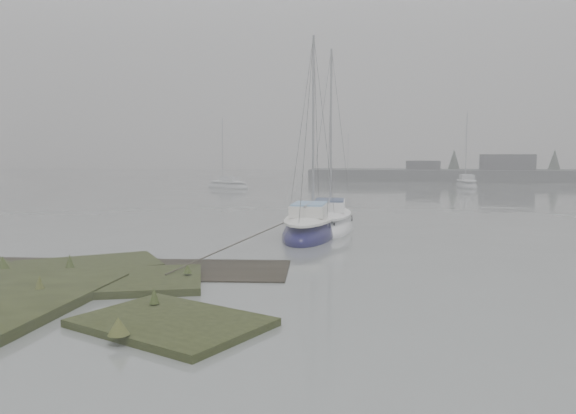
{
  "coord_description": "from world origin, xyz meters",
  "views": [
    {
      "loc": [
        4.44,
        -10.71,
        3.37
      ],
      "look_at": [
        1.85,
        5.54,
        1.8
      ],
      "focal_mm": 35.0,
      "sensor_mm": 36.0,
      "label": 1
    }
  ],
  "objects": [
    {
      "name": "sailboat_far_c",
      "position": [
        1.21,
        59.6,
        0.2
      ],
      "size": [
        4.35,
        4.03,
        6.31
      ],
      "rotation": [
        0.0,
        0.0,
        0.86
      ],
      "color": "#B7BDC1",
      "rests_on": "ground"
    },
    {
      "name": "sailboat_far_a",
      "position": [
        -10.04,
        42.61,
        0.23
      ],
      "size": [
        5.4,
        4.08,
        7.39
      ],
      "rotation": [
        0.0,
        0.0,
        1.06
      ],
      "color": "#AAB1B5",
      "rests_on": "ground"
    },
    {
      "name": "sailboat_main",
      "position": [
        1.74,
        11.99,
        0.28
      ],
      "size": [
        2.18,
        6.33,
        8.89
      ],
      "rotation": [
        0.0,
        0.0,
        -0.02
      ],
      "color": "#0E0B3B",
      "rests_on": "ground"
    },
    {
      "name": "far_shoreline",
      "position": [
        26.84,
        61.9,
        0.85
      ],
      "size": [
        60.0,
        8.0,
        4.15
      ],
      "color": "#4C4F51",
      "rests_on": "ground"
    },
    {
      "name": "sailboat_white",
      "position": [
        2.36,
        14.21,
        0.27
      ],
      "size": [
        2.34,
        6.27,
        8.71
      ],
      "rotation": [
        0.0,
        0.0,
        0.05
      ],
      "color": "white",
      "rests_on": "ground"
    },
    {
      "name": "sailboat_far_b",
      "position": [
        13.31,
        47.91,
        0.25
      ],
      "size": [
        1.92,
        5.77,
        8.13
      ],
      "rotation": [
        0.0,
        0.0,
        0.0
      ],
      "color": "#AFB4BA",
      "rests_on": "ground"
    },
    {
      "name": "ground",
      "position": [
        0.0,
        30.0,
        0.0
      ],
      "size": [
        160.0,
        160.0,
        0.0
      ],
      "primitive_type": "plane",
      "color": "slate",
      "rests_on": "ground"
    }
  ]
}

